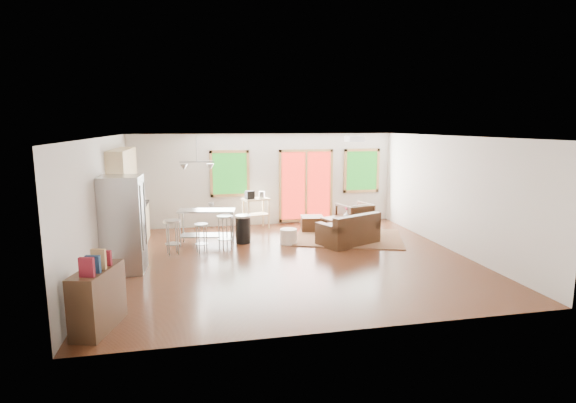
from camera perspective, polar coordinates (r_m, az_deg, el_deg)
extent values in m
cube|color=#371A0E|center=(9.72, 0.37, -7.34)|extent=(7.50, 7.00, 0.02)
cube|color=silver|center=(9.30, 0.38, 8.29)|extent=(7.50, 7.00, 0.02)
cube|color=beige|center=(12.84, -2.94, 2.80)|extent=(7.50, 0.02, 2.60)
cube|color=beige|center=(9.39, -22.67, -0.49)|extent=(0.02, 7.00, 2.60)
cube|color=beige|center=(10.85, 20.18, 0.95)|extent=(0.02, 7.00, 2.60)
cube|color=beige|center=(6.11, 7.38, -4.96)|extent=(7.50, 0.02, 2.60)
cube|color=#155013|center=(12.65, -7.40, 3.54)|extent=(0.94, 0.02, 1.14)
cube|color=#9D713D|center=(12.60, -7.46, 6.30)|extent=(1.10, 0.05, 0.08)
cube|color=#9D713D|center=(12.73, -7.34, 0.81)|extent=(1.10, 0.05, 0.08)
cube|color=#9D713D|center=(12.62, -9.72, 3.47)|extent=(0.08, 0.05, 1.30)
cube|color=#9D713D|center=(12.70, -5.11, 3.61)|extent=(0.08, 0.05, 1.30)
cube|color=#A41910|center=(13.05, 2.31, 2.03)|extent=(1.44, 0.02, 1.94)
cube|color=#9D713D|center=(12.96, 2.34, 6.46)|extent=(1.60, 0.05, 0.08)
cube|color=#9D713D|center=(13.23, 2.28, -2.31)|extent=(1.60, 0.05, 0.08)
cube|color=#9D713D|center=(12.89, -0.97, 1.94)|extent=(0.08, 0.05, 2.10)
cube|color=#9D713D|center=(13.26, 5.50, 2.11)|extent=(0.08, 0.05, 2.10)
cube|color=#9D713D|center=(13.05, 2.31, 2.03)|extent=(0.08, 0.05, 1.94)
cube|color=#155013|center=(13.52, 9.34, 3.88)|extent=(0.94, 0.02, 1.14)
cube|color=#9D713D|center=(13.48, 9.41, 6.46)|extent=(1.10, 0.05, 0.08)
cube|color=#9D713D|center=(13.60, 9.27, 1.33)|extent=(1.10, 0.05, 0.08)
cube|color=#9D713D|center=(13.35, 7.29, 3.86)|extent=(0.08, 0.05, 1.30)
cube|color=#9D713D|center=(13.71, 11.33, 3.90)|extent=(0.08, 0.05, 1.30)
cube|color=#51663A|center=(11.56, 7.67, -4.54)|extent=(3.18, 2.81, 0.03)
cube|color=black|center=(10.97, 7.63, -4.32)|extent=(1.62, 1.31, 0.40)
cube|color=black|center=(10.67, 8.81, -2.66)|extent=(1.37, 0.76, 0.36)
cube|color=black|center=(10.50, 5.24, -3.37)|extent=(0.50, 0.81, 0.15)
cube|color=black|center=(11.33, 9.90, -2.51)|extent=(0.50, 0.81, 0.15)
cube|color=black|center=(10.74, 6.28, -3.20)|extent=(0.75, 0.71, 0.11)
cube|color=black|center=(11.16, 8.65, -2.76)|extent=(0.75, 0.71, 0.11)
cube|color=#372315|center=(11.89, 7.23, -2.10)|extent=(1.28, 1.03, 0.04)
cube|color=#372315|center=(11.46, 6.21, -3.67)|extent=(0.09, 0.09, 0.40)
cube|color=#372315|center=(12.06, 9.66, -3.08)|extent=(0.09, 0.09, 0.40)
cube|color=#372315|center=(11.83, 4.71, -3.22)|extent=(0.09, 0.09, 0.40)
cube|color=#372315|center=(12.42, 8.13, -2.67)|extent=(0.09, 0.09, 0.40)
imported|color=black|center=(12.39, 8.41, -1.71)|extent=(0.96, 0.93, 0.82)
cube|color=black|center=(12.22, 3.07, -2.80)|extent=(0.68, 0.68, 0.39)
cylinder|color=#F2E4CE|center=(10.88, 0.06, -4.44)|extent=(0.45, 0.45, 0.36)
imported|color=silver|center=(12.02, 7.49, -1.65)|extent=(0.24, 0.25, 0.18)
sphere|color=#BD0E34|center=(12.03, 7.54, -0.93)|extent=(0.09, 0.09, 0.07)
sphere|color=#BD0E34|center=(11.96, 7.47, -0.90)|extent=(0.09, 0.09, 0.07)
sphere|color=#BD0E34|center=(12.02, 7.38, -0.75)|extent=(0.09, 0.09, 0.07)
imported|color=maroon|center=(12.04, 9.27, -1.36)|extent=(0.23, 0.10, 0.31)
cube|color=tan|center=(11.14, -19.23, -3.23)|extent=(0.60, 2.20, 0.90)
cube|color=black|center=(11.05, -19.36, -0.85)|extent=(0.64, 2.24, 0.04)
cube|color=tan|center=(10.94, -20.29, 4.44)|extent=(0.36, 2.20, 0.70)
cylinder|color=#B7BABC|center=(10.55, -19.74, -0.75)|extent=(0.12, 0.12, 0.18)
cube|color=black|center=(11.42, -19.14, 0.10)|extent=(0.22, 0.18, 0.20)
cube|color=#B7BABC|center=(9.23, -20.21, -2.76)|extent=(0.78, 0.76, 1.88)
cube|color=gray|center=(9.17, -17.96, -2.71)|extent=(0.05, 0.69, 1.84)
cylinder|color=gray|center=(8.91, -18.09, -2.04)|extent=(0.03, 0.03, 1.26)
cylinder|color=gray|center=(9.36, -17.67, -1.47)|extent=(0.03, 0.03, 1.26)
cube|color=#B7BABC|center=(10.87, -10.33, -1.13)|extent=(1.41, 0.76, 0.04)
cube|color=gray|center=(10.99, -10.24, -4.23)|extent=(1.31, 0.67, 0.03)
cylinder|color=gray|center=(10.86, -13.59, -3.53)|extent=(0.04, 0.04, 0.81)
cylinder|color=gray|center=(10.68, -7.20, -3.55)|extent=(0.04, 0.04, 0.81)
cylinder|color=gray|center=(11.25, -13.17, -3.06)|extent=(0.04, 0.04, 0.81)
cylinder|color=gray|center=(11.08, -7.01, -3.07)|extent=(0.04, 0.04, 0.81)
imported|color=silver|center=(10.67, -9.75, -0.30)|extent=(0.14, 0.12, 0.13)
cylinder|color=#B7BABC|center=(10.22, -14.55, -2.42)|extent=(0.44, 0.44, 0.04)
cylinder|color=gray|center=(10.41, -14.04, -4.35)|extent=(0.03, 0.03, 0.73)
cylinder|color=gray|center=(10.38, -15.10, -4.44)|extent=(0.03, 0.03, 0.73)
cylinder|color=gray|center=(10.19, -14.89, -4.69)|extent=(0.03, 0.03, 0.73)
cylinder|color=gray|center=(10.23, -13.81, -4.59)|extent=(0.03, 0.03, 0.73)
cylinder|color=gray|center=(10.33, -14.43, -5.21)|extent=(0.40, 0.40, 0.02)
cylinder|color=#B7BABC|center=(10.21, -10.97, -2.89)|extent=(0.39, 0.39, 0.04)
cylinder|color=gray|center=(10.39, -10.61, -4.54)|extent=(0.03, 0.03, 0.63)
cylinder|color=gray|center=(10.34, -11.51, -4.64)|extent=(0.03, 0.03, 0.63)
cylinder|color=gray|center=(10.18, -11.22, -4.85)|extent=(0.03, 0.03, 0.63)
cylinder|color=gray|center=(10.23, -10.31, -4.75)|extent=(0.03, 0.03, 0.63)
cylinder|color=gray|center=(10.31, -10.89, -5.29)|extent=(0.36, 0.36, 0.01)
cylinder|color=#B7BABC|center=(10.38, -8.06, -1.88)|extent=(0.49, 0.49, 0.04)
cylinder|color=gray|center=(10.60, -7.77, -3.83)|extent=(0.03, 0.03, 0.75)
cylinder|color=gray|center=(10.51, -8.75, -3.97)|extent=(0.03, 0.03, 0.75)
cylinder|color=gray|center=(10.33, -8.25, -4.20)|extent=(0.03, 0.03, 0.75)
cylinder|color=gray|center=(10.42, -7.25, -4.05)|extent=(0.03, 0.03, 0.75)
cylinder|color=gray|center=(10.50, -7.99, -4.72)|extent=(0.45, 0.45, 0.02)
cylinder|color=black|center=(10.98, -5.72, -3.62)|extent=(0.43, 0.43, 0.64)
cylinder|color=#B7BABC|center=(10.91, -5.75, -1.87)|extent=(0.45, 0.45, 0.05)
cube|color=tan|center=(12.33, -4.11, 0.31)|extent=(0.80, 0.63, 0.04)
cube|color=tan|center=(12.41, -4.08, -1.66)|extent=(0.76, 0.59, 0.03)
cube|color=tan|center=(12.13, -5.03, -1.84)|extent=(0.05, 0.05, 0.84)
cube|color=tan|center=(12.37, -2.47, -1.58)|extent=(0.05, 0.05, 0.84)
cube|color=tan|center=(12.45, -5.69, -1.55)|extent=(0.05, 0.05, 0.84)
cube|color=tan|center=(12.69, -3.18, -1.30)|extent=(0.05, 0.05, 0.84)
cube|color=black|center=(12.24, -4.88, 0.85)|extent=(0.27, 0.26, 0.22)
cylinder|color=#B7BABC|center=(12.39, -3.35, 0.88)|extent=(0.20, 0.20, 0.18)
cube|color=#372315|center=(6.94, -23.00, -11.33)|extent=(0.63, 1.05, 0.88)
cube|color=maroon|center=(6.46, -24.20, -7.63)|extent=(0.20, 0.11, 0.26)
cube|color=navy|center=(6.60, -23.53, -7.32)|extent=(0.20, 0.11, 0.24)
cube|color=tan|center=(6.74, -22.91, -6.75)|extent=(0.20, 0.11, 0.28)
cube|color=maroon|center=(6.89, -22.28, -6.65)|extent=(0.20, 0.11, 0.22)
cube|color=white|center=(10.33, 8.46, 7.88)|extent=(0.35, 0.35, 0.12)
cylinder|color=gray|center=(10.60, -11.54, 6.59)|extent=(0.02, 0.02, 0.60)
cube|color=gray|center=(10.62, -11.48, 4.97)|extent=(0.80, 0.04, 0.03)
cone|color=#B7BABC|center=(10.63, -13.08, 4.27)|extent=(0.18, 0.18, 0.14)
cone|color=#B7BABC|center=(10.63, -9.84, 4.38)|extent=(0.18, 0.18, 0.14)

